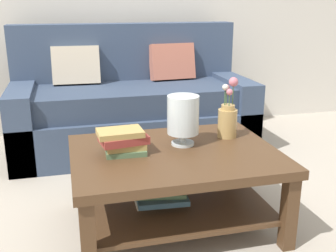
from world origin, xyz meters
TOP-DOWN VIEW (x-y plane):
  - ground_plane at (0.00, 0.00)m, footprint 10.00×10.00m
  - couch at (-0.10, 1.01)m, footprint 2.01×0.90m
  - coffee_table at (-0.10, -0.39)m, footprint 1.13×0.86m
  - book_stack_main at (-0.37, -0.35)m, footprint 0.28×0.21m
  - glass_hurricane_vase at (-0.02, -0.30)m, footprint 0.18×0.18m
  - flower_pitcher at (0.28, -0.23)m, footprint 0.12×0.12m

SIDE VIEW (x-z plane):
  - ground_plane at x=0.00m, z-range 0.00..0.00m
  - coffee_table at x=-0.10m, z-range 0.10..0.56m
  - couch at x=-0.10m, z-range -0.17..0.89m
  - book_stack_main at x=-0.37m, z-range 0.46..0.59m
  - flower_pitcher at x=0.28m, z-range 0.40..0.76m
  - glass_hurricane_vase at x=-0.02m, z-range 0.48..0.77m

